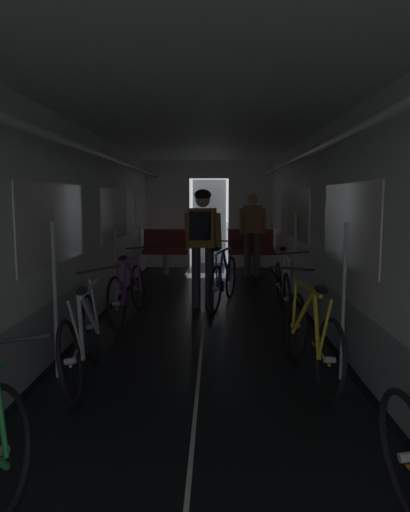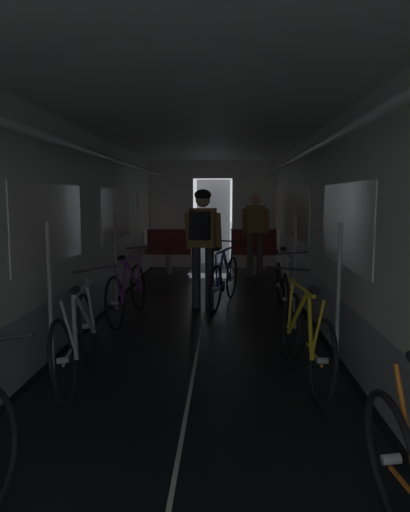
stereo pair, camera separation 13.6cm
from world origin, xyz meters
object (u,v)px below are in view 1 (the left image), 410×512
Objects in this scene: bicycle_white at (283,287)px; person_standing_near_bench at (252,229)px; bicycle_purple at (128,292)px; bicycle_silver at (82,337)px; bicycle_blue_in_aisle at (224,279)px; person_cyclist_aisle at (202,235)px; bench_seat_far_left at (166,247)px; bench_seat_far_right at (251,247)px; bicycle_yellow at (310,336)px.

bicycle_white is 3.28m from person_standing_near_bench.
bicycle_silver is (-0.04, -2.06, -0.00)m from bicycle_purple.
bicycle_white reaches higher than bicycle_blue_in_aisle.
person_cyclist_aisle is (-1.12, 0.36, 0.69)m from bicycle_white.
bicycle_white is at bearing -17.65° from person_cyclist_aisle.
bicycle_white is 0.98× the size of person_cyclist_aisle.
bicycle_purple is at bearing -170.81° from bicycle_white.
bicycle_purple is 1.00× the size of person_standing_near_bench.
bicycle_white is at bearing 9.19° from bicycle_purple.
bicycle_white is 1.00× the size of person_standing_near_bench.
bench_seat_far_right is at bearing 0.00° from bench_seat_far_left.
bicycle_silver reaches higher than bicycle_yellow.
bicycle_purple is at bearing -144.15° from person_cyclist_aisle.
bicycle_silver is at bearing -131.40° from bicycle_white.
bicycle_yellow is (1.90, -5.92, -0.18)m from bench_seat_far_left.
person_cyclist_aisle is at bearing 111.12° from bicycle_yellow.
bicycle_yellow is (0.10, -5.92, -0.18)m from bench_seat_far_right.
bench_seat_far_right is 4.37m from bicycle_purple.
bench_seat_far_right is at bearing 72.16° from bicycle_silver.
bicycle_yellow is 2.82m from bicycle_purple.
bench_seat_far_right is 3.04m from bicycle_blue_in_aisle.
bicycle_blue_in_aisle is (-0.81, 0.62, 0.00)m from bicycle_white.
person_cyclist_aisle is (-1.04, 2.69, 0.69)m from bicycle_yellow.
person_standing_near_bench is (-0.18, 3.22, 0.59)m from bicycle_white.
bicycle_white is (1.99, -3.59, -0.18)m from bench_seat_far_left.
bicycle_silver is 1.01× the size of person_standing_near_bench.
bench_seat_far_right is 3.41m from person_cyclist_aisle.
bicycle_purple is 1.00× the size of bicycle_white.
bicycle_purple is 1.02× the size of bicycle_blue_in_aisle.
person_standing_near_bench is at bearing 76.44° from bicycle_blue_in_aisle.
bench_seat_far_right reaches higher than bicycle_yellow.
bicycle_silver is 5.97m from person_standing_near_bench.
person_cyclist_aisle is at bearing -106.10° from bench_seat_far_right.
bench_seat_far_left is 1.89m from person_standing_near_bench.
bicycle_silver reaches higher than bicycle_white.
bench_seat_far_right is at bearing 73.90° from person_cyclist_aisle.
bicycle_silver reaches higher than bicycle_purple.
bicycle_purple is at bearing 89.00° from bicycle_silver.
bicycle_purple reaches higher than bicycle_yellow.
bench_seat_far_left is 4.11m from bicycle_white.
bicycle_silver is (-1.93, -5.99, -0.19)m from bench_seat_far_right.
bicycle_yellow is at bearing 1.91° from bicycle_silver.
bicycle_purple is 1.00× the size of bicycle_silver.
bench_seat_far_right is 0.58× the size of bicycle_purple.
person_cyclist_aisle reaches higher than bicycle_yellow.
bench_seat_far_left is at bearing 104.96° from person_cyclist_aisle.
bicycle_purple is 1.37m from person_cyclist_aisle.
bicycle_silver is 0.98× the size of person_cyclist_aisle.
bicycle_yellow is 2.03m from bicycle_silver.
bicycle_purple is at bearing -118.08° from person_standing_near_bench.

